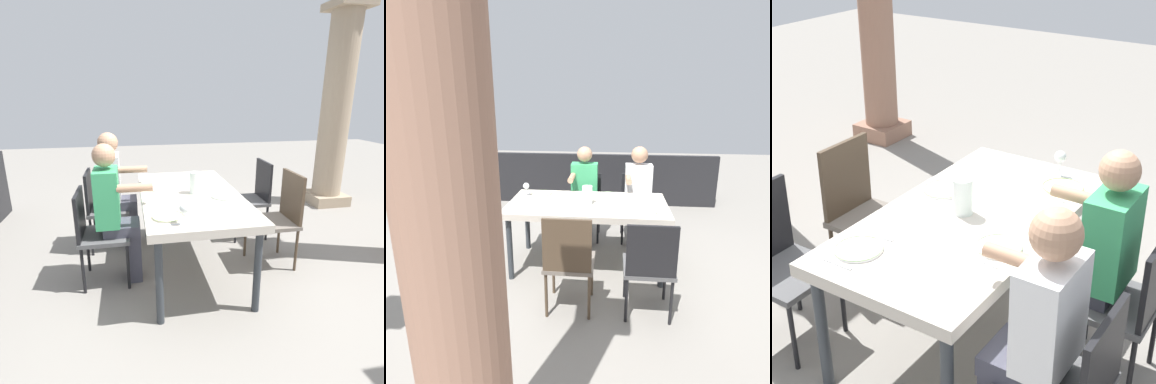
% 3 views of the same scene
% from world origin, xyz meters
% --- Properties ---
extents(ground_plane, '(16.00, 16.00, 0.00)m').
position_xyz_m(ground_plane, '(0.00, 0.00, 0.00)').
color(ground_plane, gray).
extents(dining_table, '(1.75, 0.92, 0.77)m').
position_xyz_m(dining_table, '(0.00, 0.00, 0.70)').
color(dining_table, beige).
rests_on(dining_table, ground).
extents(chair_west_north, '(0.44, 0.44, 0.91)m').
position_xyz_m(chair_west_north, '(-0.60, 0.88, 0.52)').
color(chair_west_north, '#4F4F50').
rests_on(chair_west_north, ground).
extents(chair_west_south, '(0.44, 0.44, 0.88)m').
position_xyz_m(chair_west_south, '(-0.60, -0.88, 0.51)').
color(chair_west_south, '#4F4F50').
rests_on(chair_west_south, ground).
extents(chair_mid_north, '(0.44, 0.44, 0.94)m').
position_xyz_m(chair_mid_north, '(0.10, 0.89, 0.53)').
color(chair_mid_north, '#6A6158').
rests_on(chair_mid_north, ground).
extents(chair_mid_south, '(0.44, 0.44, 0.87)m').
position_xyz_m(chair_mid_south, '(0.10, -0.88, 0.51)').
color(chair_mid_south, '#4F4F50').
rests_on(chair_mid_south, ground).
extents(diner_woman_green, '(0.35, 0.49, 1.28)m').
position_xyz_m(diner_woman_green, '(0.10, -0.69, 0.68)').
color(diner_woman_green, '#3F3F4C').
rests_on(diner_woman_green, ground).
extents(diner_man_white, '(0.35, 0.50, 1.29)m').
position_xyz_m(diner_man_white, '(-0.60, -0.70, 0.69)').
color(diner_man_white, '#3F3F4C').
rests_on(diner_man_white, ground).
extents(stone_column_centre, '(0.50, 0.50, 3.08)m').
position_xyz_m(stone_column_centre, '(0.33, 2.47, 1.51)').
color(stone_column_centre, '#936B56').
rests_on(stone_column_centre, ground).
extents(patio_railing, '(4.15, 0.10, 0.90)m').
position_xyz_m(patio_railing, '(0.00, -2.35, 0.45)').
color(patio_railing, black).
rests_on(patio_railing, ground).
extents(plate_0, '(0.24, 0.24, 0.02)m').
position_xyz_m(plate_0, '(-0.60, 0.26, 0.77)').
color(plate_0, white).
rests_on(plate_0, dining_table).
extents(fork_0, '(0.02, 0.17, 0.01)m').
position_xyz_m(fork_0, '(-0.75, 0.26, 0.77)').
color(fork_0, silver).
rests_on(fork_0, dining_table).
extents(spoon_0, '(0.04, 0.17, 0.01)m').
position_xyz_m(spoon_0, '(-0.45, 0.26, 0.77)').
color(spoon_0, silver).
rests_on(spoon_0, dining_table).
extents(plate_1, '(0.23, 0.23, 0.02)m').
position_xyz_m(plate_1, '(-0.22, -0.30, 0.77)').
color(plate_1, white).
rests_on(plate_1, dining_table).
extents(fork_1, '(0.04, 0.17, 0.01)m').
position_xyz_m(fork_1, '(-0.37, -0.30, 0.77)').
color(fork_1, silver).
rests_on(fork_1, dining_table).
extents(spoon_1, '(0.02, 0.17, 0.01)m').
position_xyz_m(spoon_1, '(-0.07, -0.30, 0.77)').
color(spoon_1, silver).
rests_on(spoon_1, dining_table).
extents(plate_2, '(0.25, 0.25, 0.02)m').
position_xyz_m(plate_2, '(0.17, 0.29, 0.77)').
color(plate_2, white).
rests_on(plate_2, dining_table).
extents(fork_2, '(0.03, 0.17, 0.01)m').
position_xyz_m(fork_2, '(0.02, 0.29, 0.77)').
color(fork_2, silver).
rests_on(fork_2, dining_table).
extents(spoon_2, '(0.02, 0.17, 0.01)m').
position_xyz_m(spoon_2, '(0.32, 0.29, 0.77)').
color(spoon_2, silver).
rests_on(spoon_2, dining_table).
extents(plate_3, '(0.24, 0.24, 0.02)m').
position_xyz_m(plate_3, '(0.57, -0.28, 0.77)').
color(plate_3, silver).
rests_on(plate_3, dining_table).
extents(wine_glass_3, '(0.07, 0.07, 0.16)m').
position_xyz_m(wine_glass_3, '(0.74, -0.18, 0.88)').
color(wine_glass_3, white).
rests_on(wine_glass_3, dining_table).
extents(fork_3, '(0.03, 0.17, 0.01)m').
position_xyz_m(fork_3, '(0.42, -0.28, 0.77)').
color(fork_3, silver).
rests_on(fork_3, dining_table).
extents(spoon_3, '(0.03, 0.17, 0.01)m').
position_xyz_m(spoon_3, '(0.72, -0.28, 0.77)').
color(spoon_3, silver).
rests_on(spoon_3, dining_table).
extents(water_pitcher, '(0.11, 0.11, 0.20)m').
position_xyz_m(water_pitcher, '(0.00, 0.05, 0.86)').
color(water_pitcher, white).
rests_on(water_pitcher, dining_table).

